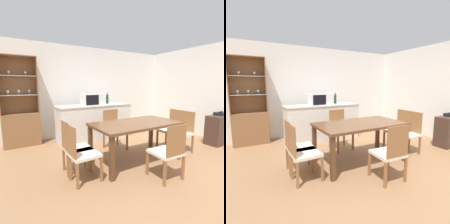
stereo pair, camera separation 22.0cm
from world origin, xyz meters
TOP-DOWN VIEW (x-y plane):
  - ground_plane at (0.00, 0.00)m, footprint 18.00×18.00m
  - wall_back at (0.00, 2.63)m, footprint 6.80×0.06m
  - wall_right at (2.58, 0.30)m, footprint 0.06×4.60m
  - kitchen_counter at (-0.20, 1.92)m, footprint 1.99×0.58m
  - display_cabinet at (-1.93, 2.43)m, footprint 0.82×0.37m
  - dining_table at (-0.12, 0.30)m, footprint 1.68×0.91m
  - dining_chair_side_left_far at (-1.29, 0.43)m, footprint 0.44×0.44m
  - dining_chair_head_far at (-0.12, 1.08)m, footprint 0.44×0.44m
  - dining_chair_side_right_near at (1.06, 0.16)m, footprint 0.44×0.44m
  - dining_chair_head_near at (-0.12, -0.49)m, footprint 0.45×0.45m
  - dining_chair_side_left_near at (-1.29, 0.16)m, footprint 0.44×0.44m
  - dining_chair_side_right_far at (1.06, 0.43)m, footprint 0.43×0.43m
  - microwave at (-0.27, 1.91)m, footprint 0.54×0.37m
  - wine_bottle at (0.23, 2.00)m, footprint 0.07×0.07m
  - side_cabinet at (2.26, 0.00)m, footprint 0.59×0.36m
  - telephone at (2.31, 0.03)m, footprint 0.19×0.20m

SIDE VIEW (x-z plane):
  - ground_plane at x=0.00m, z-range 0.00..0.00m
  - side_cabinet at x=2.26m, z-range 0.00..0.72m
  - dining_chair_side_left_far at x=-1.29m, z-range -0.01..0.89m
  - dining_chair_head_far at x=-0.12m, z-range -0.01..0.89m
  - dining_chair_side_right_near at x=1.06m, z-range -0.01..0.89m
  - dining_chair_head_near at x=-0.12m, z-range -0.01..0.89m
  - dining_chair_side_left_near at x=-1.29m, z-range -0.01..0.89m
  - dining_chair_side_right_far at x=1.06m, z-range -0.01..0.89m
  - kitchen_counter at x=-0.20m, z-range 0.00..0.95m
  - display_cabinet at x=-1.93m, z-range -0.48..1.66m
  - dining_table at x=-0.12m, z-range 0.29..1.05m
  - telephone at x=2.31m, z-range 0.71..0.81m
  - wine_bottle at x=0.23m, z-range 0.93..1.23m
  - microwave at x=-0.27m, z-range 0.95..1.24m
  - wall_back at x=0.00m, z-range 0.00..2.55m
  - wall_right at x=2.58m, z-range 0.00..2.55m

